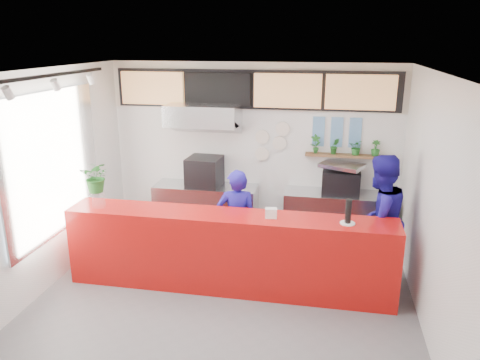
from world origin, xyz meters
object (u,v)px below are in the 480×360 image
Objects in this scene: pepper_mill at (348,211)px; service_counter at (229,252)px; staff_center at (237,222)px; panini_oven at (205,172)px; staff_right at (378,220)px; espresso_machine at (341,182)px.

service_counter is at bearing 178.55° from pepper_mill.
pepper_mill is (1.55, -0.54, 0.48)m from staff_center.
pepper_mill is (2.38, -1.84, 0.12)m from panini_oven.
staff_center is (0.83, -1.30, -0.36)m from panini_oven.
panini_oven is 1.58m from staff_center.
panini_oven is 3.08m from staff_right.
staff_right is at bearing 54.23° from pepper_mill.
panini_oven is at bearing -69.79° from staff_center.
staff_right reaches higher than espresso_machine.
espresso_machine is at bearing -106.28° from staff_right.
staff_right is at bearing 15.99° from service_counter.
staff_right reaches higher than pepper_mill.
staff_center is at bearing -54.32° from panini_oven.
staff_right is (0.49, -1.22, -0.16)m from espresso_machine.
pepper_mill is at bearing -1.45° from service_counter.
panini_oven is 0.35× the size of staff_center.
service_counter is at bearing 76.23° from staff_center.
pepper_mill reaches higher than service_counter.
panini_oven is at bearing -178.25° from espresso_machine.
espresso_machine is at bearing -151.28° from staff_center.
service_counter is 2.83× the size of staff_center.
staff_center is at bearing 160.89° from pepper_mill.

